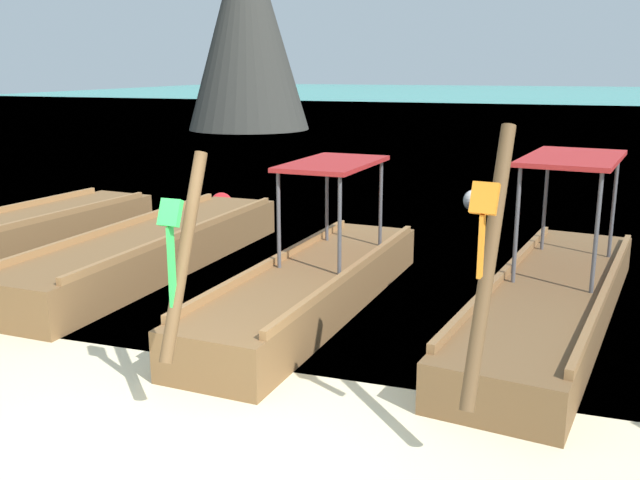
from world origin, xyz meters
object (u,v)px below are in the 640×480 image
mooring_buoy_near (474,201)px  mooring_buoy_far (222,204)px  longtail_boat_green_ribbon (313,284)px  longtail_boat_orange_ribbon (552,298)px  longtail_boat_violet_ribbon (153,250)px  karst_rock (243,30)px

mooring_buoy_near → mooring_buoy_far: bearing=-157.6°
longtail_boat_green_ribbon → longtail_boat_orange_ribbon: bearing=8.8°
longtail_boat_violet_ribbon → longtail_boat_green_ribbon: longtail_boat_violet_ribbon is taller
longtail_boat_violet_ribbon → longtail_boat_green_ribbon: 3.16m
mooring_buoy_near → mooring_buoy_far: 5.56m
longtail_boat_orange_ribbon → mooring_buoy_far: 8.38m
longtail_boat_violet_ribbon → longtail_boat_orange_ribbon: (6.00, -0.51, 0.01)m
longtail_boat_violet_ribbon → longtail_boat_orange_ribbon: bearing=-4.8°
longtail_boat_green_ribbon → karst_rock: 28.78m
longtail_boat_orange_ribbon → karst_rock: bearing=122.0°
karst_rock → mooring_buoy_near: 23.30m
karst_rock → mooring_buoy_far: karst_rock is taller
longtail_boat_violet_ribbon → longtail_boat_orange_ribbon: size_ratio=1.00×
longtail_boat_green_ribbon → karst_rock: (-12.64, 25.44, 4.57)m
longtail_boat_violet_ribbon → karst_rock: karst_rock is taller
mooring_buoy_near → mooring_buoy_far: (-5.14, -2.11, -0.00)m
longtail_boat_green_ribbon → mooring_buoy_near: (1.21, 7.31, -0.10)m
mooring_buoy_far → longtail_boat_violet_ribbon: bearing=-77.8°
longtail_boat_orange_ribbon → mooring_buoy_near: longtail_boat_orange_ribbon is taller
longtail_boat_orange_ribbon → mooring_buoy_near: size_ratio=14.07×
longtail_boat_violet_ribbon → longtail_boat_orange_ribbon: longtail_boat_violet_ribbon is taller
longtail_boat_violet_ribbon → longtail_boat_orange_ribbon: 6.02m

